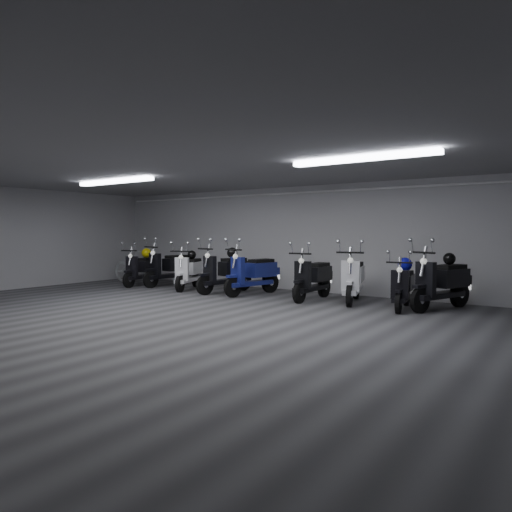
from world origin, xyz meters
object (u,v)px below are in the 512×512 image
Objects in this scene: scooter_0 at (141,263)px; scooter_8 at (441,274)px; helmet_2 at (449,259)px; scooter_2 at (188,265)px; helmet_1 at (192,255)px; scooter_6 at (353,271)px; scooter_5 at (312,271)px; scooter_4 at (252,266)px; scooter_7 at (403,279)px; bicycle at (136,263)px; helmet_3 at (232,253)px; helmet_0 at (405,264)px; scooter_3 at (224,265)px; helmet_4 at (146,253)px; scooter_1 at (168,261)px.

scooter_0 is 0.89× the size of scooter_8.
scooter_2 is at bearing -173.65° from helmet_2.
scooter_2 is 0.37m from helmet_1.
scooter_6 is 8.04× the size of helmet_1.
scooter_2 is at bearing -177.61° from scooter_5.
scooter_4 is 0.97× the size of scooter_8.
scooter_8 reaches higher than scooter_7.
bicycle is at bearing -158.58° from scooter_8.
scooter_8 is 6.60m from helmet_1.
scooter_4 is 0.87m from helmet_3.
scooter_4 is 6.65× the size of helmet_0.
scooter_6 reaches higher than helmet_0.
scooter_3 reaches higher than helmet_1.
helmet_4 is (-7.70, 0.05, 0.33)m from scooter_7.
scooter_4 is at bearing -177.06° from helmet_0.
scooter_7 is at bearing -1.29° from helmet_1.
scooter_3 is at bearing -9.00° from scooter_0.
helmet_2 is (0.74, 0.64, 0.42)m from scooter_7.
scooter_1 is 6.76× the size of helmet_4.
scooter_8 is (7.59, 0.17, 0.02)m from scooter_1.
scooter_7 is 6.71× the size of helmet_2.
scooter_2 is 7.27× the size of helmet_2.
scooter_8 is (2.79, 0.27, 0.05)m from scooter_5.
helmet_0 is 5.91m from helmet_1.
scooter_0 reaches higher than scooter_7.
scooter_7 is 0.87× the size of bicycle.
helmet_2 is at bearing 9.68° from scooter_5.
scooter_0 is 0.91× the size of scooter_3.
scooter_4 is 6.80× the size of helmet_3.
scooter_4 is (2.05, 0.13, 0.05)m from scooter_2.
bicycle reaches higher than helmet_1.
helmet_1 is (2.44, -0.10, 0.33)m from bicycle.
scooter_7 is at bearing -80.26° from helmet_0.
scooter_1 is at bearing 164.01° from scooter_6.
scooter_0 reaches higher than helmet_1.
helmet_2 is 8.47m from helmet_4.
scooter_0 is 0.91× the size of scooter_1.
scooter_1 reaches higher than bicycle.
helmet_2 is at bearing 30.78° from scooter_7.
scooter_0 is at bearing 171.65° from scooter_7.
scooter_7 reaches higher than helmet_3.
scooter_4 is 1.67m from scooter_5.
scooter_7 is at bearing 10.72° from scooter_4.
helmet_3 is 3.11m from helmet_4.
scooter_1 reaches higher than scooter_2.
scooter_1 is at bearing -91.02° from bicycle.
helmet_2 is (0.78, 0.41, 0.13)m from helmet_0.
helmet_2 is (0.10, 0.26, 0.30)m from scooter_8.
scooter_1 is at bearing -176.78° from helmet_2.
scooter_3 is (3.00, 0.16, 0.07)m from scooter_0.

